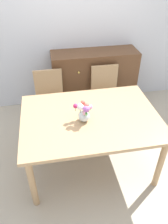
# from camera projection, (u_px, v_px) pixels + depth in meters

# --- Properties ---
(ground_plane) EXTENTS (12.00, 12.00, 0.00)m
(ground_plane) POSITION_uv_depth(u_px,v_px,m) (89.00, 161.00, 3.03)
(ground_plane) COLOR #B7AD99
(back_wall) EXTENTS (7.00, 0.10, 2.80)m
(back_wall) POSITION_uv_depth(u_px,v_px,m) (70.00, 22.00, 3.46)
(back_wall) COLOR silver
(back_wall) RESTS_ON ground_plane
(dining_table) EXTENTS (1.59, 1.16, 0.77)m
(dining_table) POSITION_uv_depth(u_px,v_px,m) (90.00, 122.00, 2.62)
(dining_table) COLOR tan
(dining_table) RESTS_ON ground_plane
(chair_left) EXTENTS (0.42, 0.42, 0.90)m
(chair_left) POSITION_uv_depth(u_px,v_px,m) (50.00, 96.00, 3.38)
(chair_left) COLOR tan
(chair_left) RESTS_ON ground_plane
(chair_right) EXTENTS (0.42, 0.42, 0.90)m
(chair_right) POSITION_uv_depth(u_px,v_px,m) (105.00, 91.00, 3.51)
(chair_right) COLOR tan
(chair_right) RESTS_ON ground_plane
(dresser) EXTENTS (1.40, 0.47, 1.00)m
(dresser) POSITION_uv_depth(u_px,v_px,m) (94.00, 80.00, 3.83)
(dresser) COLOR brown
(dresser) RESTS_ON ground_plane
(flower_vase) EXTENTS (0.22, 0.22, 0.24)m
(flower_vase) POSITION_uv_depth(u_px,v_px,m) (84.00, 111.00, 2.43)
(flower_vase) COLOR silver
(flower_vase) RESTS_ON dining_table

